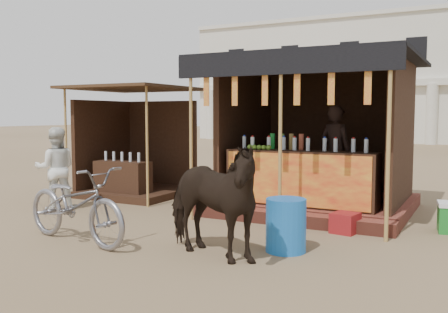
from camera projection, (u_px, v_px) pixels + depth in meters
ground at (170, 245)px, 6.85m from camera, size 120.00×120.00×0.00m
main_stall at (316, 155)px, 9.27m from camera, size 3.60×3.61×2.78m
secondary_stall at (132, 157)px, 11.10m from camera, size 2.40×2.40×2.38m
cow at (209, 201)px, 6.16m from camera, size 1.86×1.22×1.45m
motorbike at (76, 204)px, 6.94m from camera, size 2.15×1.06×1.08m
bystander at (56, 168)px, 9.37m from camera, size 0.95×0.95×1.55m
blue_barrel at (286, 225)px, 6.49m from camera, size 0.69×0.69×0.70m
red_crate at (345, 223)px, 7.54m from camera, size 0.42×0.45×0.30m
background_building at (390, 82)px, 33.90m from camera, size 26.00×7.45×8.18m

